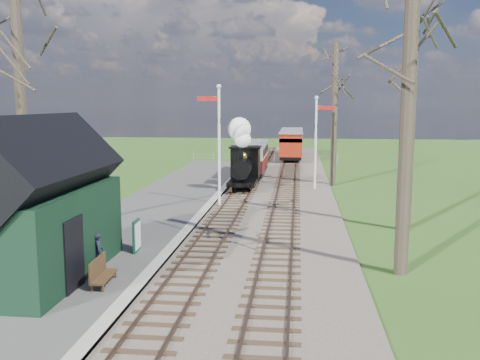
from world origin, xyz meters
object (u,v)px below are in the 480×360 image
object	(u,v)px
red_carriage_a	(291,145)
red_carriage_b	(292,141)
semaphore_far	(317,135)
locomotive	(243,159)
semaphore_near	(218,137)
person	(99,252)
sign_board	(137,236)
station_shed	(37,208)
bench	(101,272)
coach	(252,157)

from	to	relation	value
red_carriage_a	red_carriage_b	xyz separation A→B (m)	(0.00, 5.50, 0.00)
semaphore_far	locomotive	distance (m)	4.67
semaphore_near	person	world-z (taller)	semaphore_near
semaphore_far	red_carriage_a	world-z (taller)	semaphore_far
semaphore_far	person	size ratio (longest dim) A/B	4.81
locomotive	sign_board	xyz separation A→B (m)	(-2.23, -14.28, -1.23)
station_shed	person	distance (m)	2.24
station_shed	red_carriage_b	xyz separation A→B (m)	(6.90, 39.36, -0.76)
sign_board	red_carriage_a	bearing A→B (deg)	81.12
red_carriage_b	person	bearing A→B (deg)	-97.86
red_carriage_a	person	xyz separation A→B (m)	(-5.34, -33.20, -0.72)
locomotive	red_carriage_a	size ratio (longest dim) A/B	0.83
red_carriage_a	sign_board	distance (m)	31.34
red_carriage_b	locomotive	bearing A→B (deg)	-96.72
semaphore_near	red_carriage_b	xyz separation A→B (m)	(3.37, 27.35, -2.11)
station_shed	semaphore_near	xyz separation A→B (m)	(3.53, 12.00, 1.35)
semaphore_near	semaphore_far	distance (m)	7.91
station_shed	semaphore_far	bearing A→B (deg)	64.28
semaphore_far	locomotive	size ratio (longest dim) A/B	1.34
red_carriage_b	sign_board	world-z (taller)	red_carriage_b
station_shed	sign_board	size ratio (longest dim) A/B	5.66
semaphore_far	bench	xyz separation A→B (m)	(-6.61, -18.54, -2.78)
semaphore_far	locomotive	world-z (taller)	semaphore_far
coach	sign_board	bearing A→B (deg)	-96.28
station_shed	sign_board	world-z (taller)	station_shed
locomotive	red_carriage_a	xyz separation A→B (m)	(2.61, 16.68, -0.47)
sign_board	bench	bearing A→B (deg)	-89.97
station_shed	red_carriage_b	world-z (taller)	station_shed
sign_board	person	size ratio (longest dim) A/B	0.94
station_shed	coach	distance (m)	23.65
station_shed	semaphore_near	distance (m)	12.58
coach	red_carriage_b	world-z (taller)	red_carriage_b
red_carriage_a	bench	world-z (taller)	red_carriage_a
red_carriage_a	coach	bearing A→B (deg)	-103.76
coach	bench	distance (m)	23.89
locomotive	bench	xyz separation A→B (m)	(-2.22, -17.71, -1.42)
semaphore_far	coach	world-z (taller)	semaphore_far
semaphore_far	person	world-z (taller)	semaphore_far
locomotive	sign_board	world-z (taller)	locomotive
semaphore_near	person	distance (m)	11.86
locomotive	sign_board	size ratio (longest dim) A/B	3.85
station_shed	person	xyz separation A→B (m)	(1.56, 0.66, -1.47)
semaphore_near	red_carriage_b	world-z (taller)	semaphore_near
red_carriage_b	sign_board	distance (m)	36.78
station_shed	locomotive	distance (m)	17.71
coach	sign_board	world-z (taller)	coach
red_carriage_a	station_shed	bearing A→B (deg)	-101.52
red_carriage_b	person	distance (m)	39.07
semaphore_far	red_carriage_b	size ratio (longest dim) A/B	1.11
station_shed	bench	world-z (taller)	station_shed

